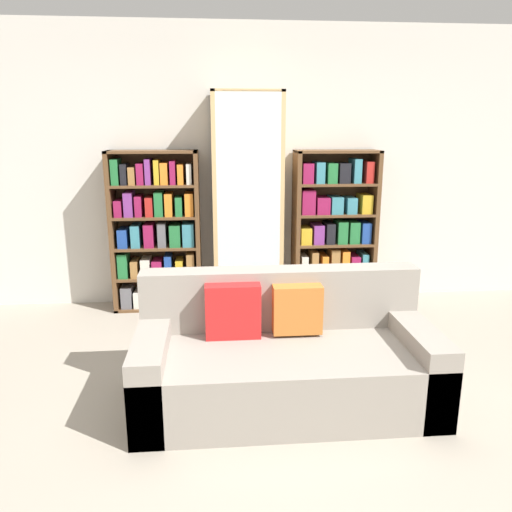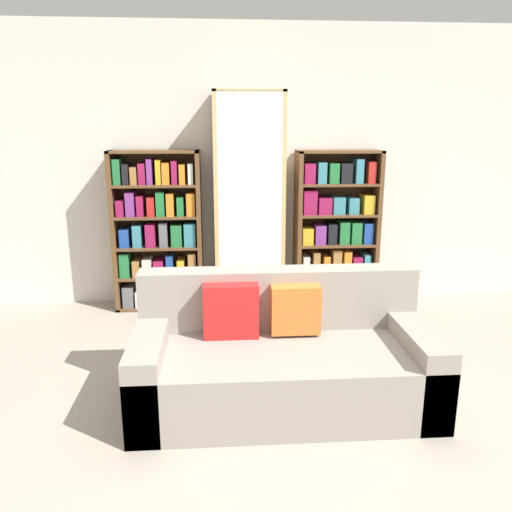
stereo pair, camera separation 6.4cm
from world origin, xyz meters
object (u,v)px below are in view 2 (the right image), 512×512
at_px(bookshelf_right, 336,232).
at_px(wine_bottle, 291,319).
at_px(bookshelf_left, 158,233).
at_px(display_cabinet, 249,203).
at_px(couch, 282,359).

xyz_separation_m(bookshelf_right, wine_bottle, (-0.55, -0.79, -0.60)).
xyz_separation_m(bookshelf_left, bookshelf_right, (1.75, -0.00, -0.02)).
bearing_deg(wine_bottle, bookshelf_right, 55.05).
height_order(bookshelf_left, bookshelf_right, bookshelf_left).
distance_m(bookshelf_left, display_cabinet, 0.93).
bearing_deg(bookshelf_right, wine_bottle, -124.95).
xyz_separation_m(display_cabinet, wine_bottle, (0.31, -0.77, -0.89)).
height_order(couch, wine_bottle, couch).
distance_m(bookshelf_right, wine_bottle, 1.13).
distance_m(bookshelf_left, wine_bottle, 1.56).
distance_m(display_cabinet, wine_bottle, 1.22).
bearing_deg(wine_bottle, bookshelf_left, 146.51).
bearing_deg(wine_bottle, display_cabinet, 111.98).
distance_m(couch, bookshelf_left, 2.15).
relative_size(couch, bookshelf_left, 1.23).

